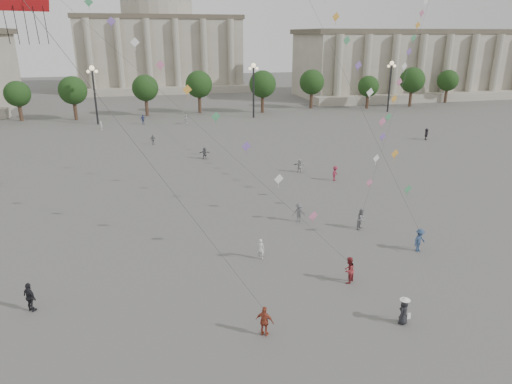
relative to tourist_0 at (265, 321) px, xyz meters
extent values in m
plane|color=#53504E|center=(1.25, -1.29, -0.90)|extent=(360.00, 360.00, 0.00)
cube|color=gray|center=(76.25, 93.71, 7.10)|extent=(80.00, 22.00, 16.00)
cube|color=brown|center=(76.25, 93.71, 15.70)|extent=(81.60, 22.44, 1.20)
cube|color=gray|center=(76.25, 80.71, 0.10)|extent=(84.00, 4.00, 2.00)
cube|color=gray|center=(1.25, 128.71, 9.10)|extent=(46.00, 30.00, 20.00)
cube|color=brown|center=(1.25, 128.71, 19.70)|extent=(46.92, 30.60, 1.20)
cube|color=gray|center=(1.25, 111.71, 0.10)|extent=(48.30, 4.00, 2.00)
cylinder|color=gray|center=(1.25, 128.71, 21.60)|extent=(21.00, 21.00, 5.00)
sphere|color=gray|center=(1.25, 128.71, 24.10)|extent=(21.00, 21.00, 21.00)
cylinder|color=#3D291E|center=(-28.75, 76.71, 0.86)|extent=(0.70, 0.70, 3.52)
sphere|color=black|center=(-28.75, 76.71, 4.54)|extent=(5.12, 5.12, 5.12)
cylinder|color=#3D291E|center=(-16.75, 76.71, 0.86)|extent=(0.70, 0.70, 3.52)
sphere|color=black|center=(-16.75, 76.71, 4.54)|extent=(5.12, 5.12, 5.12)
cylinder|color=#3D291E|center=(-4.75, 76.71, 0.86)|extent=(0.70, 0.70, 3.52)
sphere|color=black|center=(-4.75, 76.71, 4.54)|extent=(5.12, 5.12, 5.12)
cylinder|color=#3D291E|center=(7.25, 76.71, 0.86)|extent=(0.70, 0.70, 3.52)
sphere|color=black|center=(7.25, 76.71, 4.54)|extent=(5.12, 5.12, 5.12)
cylinder|color=#3D291E|center=(19.25, 76.71, 0.86)|extent=(0.70, 0.70, 3.52)
sphere|color=black|center=(19.25, 76.71, 4.54)|extent=(5.12, 5.12, 5.12)
cylinder|color=#3D291E|center=(31.25, 76.71, 0.86)|extent=(0.70, 0.70, 3.52)
sphere|color=black|center=(31.25, 76.71, 4.54)|extent=(5.12, 5.12, 5.12)
cylinder|color=#3D291E|center=(43.25, 76.71, 0.86)|extent=(0.70, 0.70, 3.52)
sphere|color=black|center=(43.25, 76.71, 4.54)|extent=(5.12, 5.12, 5.12)
cylinder|color=#3D291E|center=(55.25, 76.71, 0.86)|extent=(0.70, 0.70, 3.52)
sphere|color=black|center=(55.25, 76.71, 4.54)|extent=(5.12, 5.12, 5.12)
cylinder|color=#3D291E|center=(67.25, 76.71, 0.86)|extent=(0.70, 0.70, 3.52)
sphere|color=black|center=(67.25, 76.71, 4.54)|extent=(5.12, 5.12, 5.12)
cylinder|color=#262628|center=(-13.75, 68.71, 4.10)|extent=(0.36, 0.36, 10.00)
sphere|color=#FFE5B2|center=(-13.75, 68.71, 9.30)|extent=(0.90, 0.90, 0.90)
sphere|color=#FFE5B2|center=(-14.45, 68.71, 8.70)|extent=(0.60, 0.60, 0.60)
sphere|color=#FFE5B2|center=(-13.05, 68.71, 8.70)|extent=(0.60, 0.60, 0.60)
cylinder|color=#262628|center=(16.25, 68.71, 4.10)|extent=(0.36, 0.36, 10.00)
sphere|color=#FFE5B2|center=(16.25, 68.71, 9.30)|extent=(0.90, 0.90, 0.90)
sphere|color=#FFE5B2|center=(15.55, 68.71, 8.70)|extent=(0.60, 0.60, 0.60)
sphere|color=#FFE5B2|center=(16.95, 68.71, 8.70)|extent=(0.60, 0.60, 0.60)
cylinder|color=#262628|center=(46.25, 68.71, 4.10)|extent=(0.36, 0.36, 10.00)
sphere|color=#FFE5B2|center=(46.25, 68.71, 9.30)|extent=(0.90, 0.90, 0.90)
sphere|color=#FFE5B2|center=(45.55, 68.71, 8.70)|extent=(0.60, 0.60, 0.60)
sphere|color=#FFE5B2|center=(46.95, 68.71, 8.70)|extent=(0.60, 0.60, 0.60)
imported|color=navy|center=(-5.56, 66.71, 0.00)|extent=(1.15, 0.74, 1.82)
imported|color=beige|center=(2.28, 64.82, 0.04)|extent=(1.22, 1.83, 1.89)
imported|color=#58585C|center=(7.23, 15.02, -0.03)|extent=(1.30, 1.05, 1.76)
imported|color=#B6B6B2|center=(12.47, 29.79, -0.07)|extent=(1.63, 1.04, 1.68)
imported|color=maroon|center=(15.27, 25.58, -0.04)|extent=(1.25, 1.22, 1.72)
imported|color=#242228|center=(38.07, 42.08, 0.01)|extent=(1.48, 1.66, 1.83)
imported|color=white|center=(-12.75, 63.11, -0.13)|extent=(0.61, 0.67, 1.54)
imported|color=slate|center=(2.12, 38.88, -0.11)|extent=(1.52, 0.68, 1.59)
imported|color=silver|center=(2.11, 8.99, -0.10)|extent=(0.70, 0.65, 1.61)
imported|color=slate|center=(-4.35, 49.34, -0.15)|extent=(0.93, 0.49, 1.51)
imported|color=#9E402B|center=(0.00, 0.00, 0.00)|extent=(1.12, 0.98, 1.81)
imported|color=black|center=(-13.11, 5.74, 0.04)|extent=(1.10, 1.12, 1.90)
imported|color=maroon|center=(7.00, 4.18, 0.02)|extent=(1.14, 1.11, 1.86)
imported|color=navy|center=(14.32, 7.19, 0.03)|extent=(1.38, 1.10, 1.86)
imported|color=slate|center=(11.93, 12.23, 0.02)|extent=(1.13, 1.10, 1.84)
imported|color=black|center=(8.09, -0.88, -0.11)|extent=(0.92, 0.86, 1.59)
cone|color=white|center=(8.09, -0.88, 0.72)|extent=(0.52, 0.52, 0.14)
cylinder|color=white|center=(8.09, -0.88, 0.66)|extent=(0.60, 0.60, 0.02)
cube|color=white|center=(8.34, -1.03, -0.35)|extent=(0.22, 0.10, 0.35)
cylinder|color=#3F3F3F|center=(-5.15, 1.17, 8.60)|extent=(0.02, 0.02, 19.01)
cube|color=#CC6C92|center=(5.17, 6.44, 3.24)|extent=(0.76, 0.25, 0.76)
cube|color=white|center=(3.35, 8.70, 5.36)|extent=(0.76, 0.25, 0.76)
cube|color=#7E59B2|center=(1.53, 10.96, 7.32)|extent=(0.76, 0.25, 0.76)
cube|color=#449462|center=(-0.30, 13.22, 9.18)|extent=(0.76, 0.25, 0.76)
cube|color=gold|center=(-2.12, 15.47, 10.97)|extent=(0.76, 0.25, 0.76)
cube|color=#CC6C92|center=(-3.94, 17.73, 12.71)|extent=(0.76, 0.25, 0.76)
cube|color=white|center=(-5.76, 19.99, 14.41)|extent=(0.76, 0.25, 0.76)
cube|color=#7E59B2|center=(-7.59, 22.25, 16.07)|extent=(0.76, 0.25, 0.76)
cube|color=#449462|center=(-9.41, 24.51, 17.70)|extent=(0.76, 0.25, 0.76)
cube|color=#449462|center=(13.94, 8.94, 3.64)|extent=(0.76, 0.25, 0.76)
cube|color=gold|center=(13.56, 10.68, 6.08)|extent=(0.76, 0.25, 0.76)
cube|color=#CC6C92|center=(13.18, 12.42, 8.34)|extent=(0.76, 0.25, 0.76)
cube|color=white|center=(12.80, 14.17, 10.48)|extent=(0.76, 0.25, 0.76)
cube|color=#7E59B2|center=(12.43, 15.91, 12.55)|extent=(0.76, 0.25, 0.76)
cube|color=#449462|center=(12.05, 17.65, 14.55)|extent=(0.76, 0.25, 0.76)
cube|color=gold|center=(11.67, 19.40, 16.50)|extent=(0.76, 0.25, 0.76)
cylinder|color=#3F3F3F|center=(26.90, 29.28, 16.79)|extent=(0.02, 0.02, 55.76)
cube|color=#CC6C92|center=(13.17, 13.65, 2.77)|extent=(0.76, 0.25, 0.76)
cube|color=white|center=(14.42, 15.07, 4.51)|extent=(0.76, 0.25, 0.76)
cube|color=#7E59B2|center=(15.67, 16.49, 6.13)|extent=(0.76, 0.25, 0.76)
cube|color=#449462|center=(16.92, 17.91, 7.66)|extent=(0.76, 0.25, 0.76)
cube|color=gold|center=(18.17, 19.33, 9.13)|extent=(0.76, 0.25, 0.76)
cube|color=#CC6C92|center=(19.41, 20.75, 10.57)|extent=(0.76, 0.25, 0.76)
cube|color=white|center=(20.66, 22.18, 11.96)|extent=(0.76, 0.25, 0.76)
cube|color=#7E59B2|center=(21.91, 23.60, 13.33)|extent=(0.76, 0.25, 0.76)
cube|color=#449462|center=(23.16, 25.02, 14.67)|extent=(0.76, 0.25, 0.76)
cube|color=gold|center=(24.40, 26.44, 15.99)|extent=(0.76, 0.25, 0.76)
cube|color=#CC6C92|center=(25.65, 27.86, 17.29)|extent=(0.76, 0.25, 0.76)
cube|color=white|center=(26.90, 29.28, 18.57)|extent=(0.76, 0.25, 0.76)
camera|label=1|loc=(-5.70, -20.72, 15.02)|focal=32.00mm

